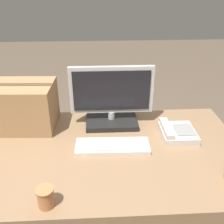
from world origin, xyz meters
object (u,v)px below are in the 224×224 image
object	(u,v)px
monitor	(112,101)
keyboard	(113,146)
desk_phone	(177,132)
paper_cup_left	(46,197)
cardboard_box	(24,106)

from	to	relation	value
monitor	keyboard	bearing A→B (deg)	-91.97
desk_phone	paper_cup_left	bearing A→B (deg)	-143.86
keyboard	cardboard_box	bearing A→B (deg)	154.18
monitor	keyboard	xyz separation A→B (m)	(-0.01, -0.28, -0.14)
desk_phone	paper_cup_left	xyz separation A→B (m)	(-0.68, -0.49, 0.02)
monitor	paper_cup_left	world-z (taller)	monitor
paper_cup_left	cardboard_box	xyz separation A→B (m)	(-0.23, 0.66, 0.09)
desk_phone	cardboard_box	bearing A→B (deg)	169.70
paper_cup_left	cardboard_box	bearing A→B (deg)	109.41
keyboard	cardboard_box	xyz separation A→B (m)	(-0.53, 0.27, 0.13)
monitor	desk_phone	bearing A→B (deg)	-25.57
desk_phone	paper_cup_left	world-z (taller)	paper_cup_left
monitor	keyboard	distance (m)	0.31
monitor	cardboard_box	world-z (taller)	monitor
keyboard	desk_phone	distance (m)	0.39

